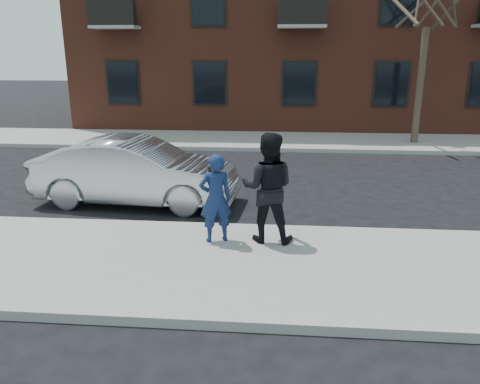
{
  "coord_description": "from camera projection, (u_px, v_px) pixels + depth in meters",
  "views": [
    {
      "loc": [
        -0.67,
        -7.3,
        3.53
      ],
      "look_at": [
        -1.33,
        0.4,
        1.19
      ],
      "focal_mm": 35.0,
      "sensor_mm": 36.0,
      "label": 1
    }
  ],
  "objects": [
    {
      "name": "man_hoodie",
      "position": [
        216.0,
        198.0,
        8.45
      ],
      "size": [
        0.7,
        0.58,
        1.64
      ],
      "rotation": [
        0.0,
        0.0,
        3.51
      ],
      "color": "navy",
      "rests_on": "near_sidewalk"
    },
    {
      "name": "silver_sedan",
      "position": [
        136.0,
        172.0,
        11.05
      ],
      "size": [
        4.87,
        2.02,
        1.57
      ],
      "primitive_type": "imported",
      "rotation": [
        0.0,
        0.0,
        1.49
      ],
      "color": "#B7BABF",
      "rests_on": "ground"
    },
    {
      "name": "far_curb",
      "position": [
        298.0,
        150.0,
        16.92
      ],
      "size": [
        50.0,
        0.1,
        0.15
      ],
      "primitive_type": "cube",
      "color": "#999691",
      "rests_on": "ground"
    },
    {
      "name": "ground",
      "position": [
        316.0,
        268.0,
        7.93
      ],
      "size": [
        100.0,
        100.0,
        0.0
      ],
      "primitive_type": "plane",
      "color": "black",
      "rests_on": "ground"
    },
    {
      "name": "near_sidewalk",
      "position": [
        317.0,
        270.0,
        7.67
      ],
      "size": [
        50.0,
        3.5,
        0.15
      ],
      "primitive_type": "cube",
      "color": "gray",
      "rests_on": "ground"
    },
    {
      "name": "far_sidewalk",
      "position": [
        296.0,
        141.0,
        18.64
      ],
      "size": [
        50.0,
        3.5,
        0.15
      ],
      "primitive_type": "cube",
      "color": "gray",
      "rests_on": "ground"
    },
    {
      "name": "near_curb",
      "position": [
        311.0,
        230.0,
        9.39
      ],
      "size": [
        50.0,
        0.1,
        0.15
      ],
      "primitive_type": "cube",
      "color": "#999691",
      "rests_on": "ground"
    },
    {
      "name": "man_peacoat",
      "position": [
        268.0,
        188.0,
        8.43
      ],
      "size": [
        1.04,
        0.84,
        2.02
      ],
      "rotation": [
        0.0,
        0.0,
        3.06
      ],
      "color": "black",
      "rests_on": "near_sidewalk"
    }
  ]
}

